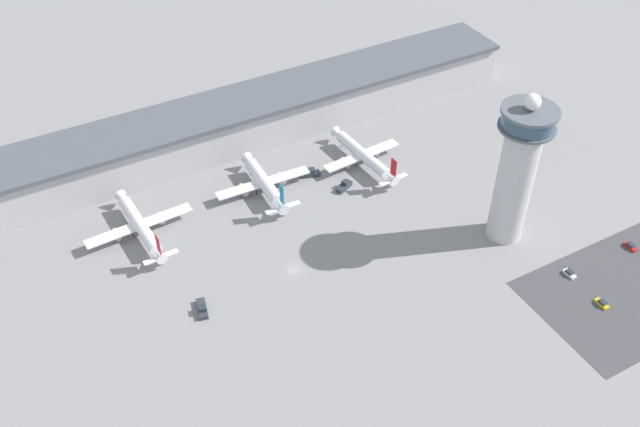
% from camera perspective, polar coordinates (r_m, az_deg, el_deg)
% --- Properties ---
extents(ground_plane, '(1000.00, 1000.00, 0.00)m').
position_cam_1_polar(ground_plane, '(217.80, -2.17, -4.52)').
color(ground_plane, gray).
extents(terminal_building, '(249.40, 25.00, 17.37)m').
position_cam_1_polar(terminal_building, '(262.72, -9.25, 6.46)').
color(terminal_building, '#B2B2B7').
rests_on(terminal_building, ground).
extents(control_tower, '(16.73, 16.73, 51.76)m').
position_cam_1_polar(control_tower, '(220.70, 15.52, 3.50)').
color(control_tower, '#BCBCC1').
rests_on(control_tower, ground).
extents(parking_lot_surface, '(64.00, 40.00, 0.01)m').
position_cam_1_polar(parking_lot_surface, '(231.86, 23.82, -5.49)').
color(parking_lot_surface, '#424247').
rests_on(parking_lot_surface, ground).
extents(airplane_gate_alpha, '(35.53, 36.72, 12.46)m').
position_cam_1_polar(airplane_gate_alpha, '(233.47, -14.21, -0.93)').
color(airplane_gate_alpha, white).
rests_on(airplane_gate_alpha, ground).
extents(airplane_gate_bravo, '(33.90, 32.68, 13.29)m').
position_cam_1_polar(airplane_gate_bravo, '(243.98, -4.50, 2.48)').
color(airplane_gate_bravo, silver).
rests_on(airplane_gate_bravo, ground).
extents(airplane_gate_charlie, '(31.16, 37.12, 12.63)m').
position_cam_1_polar(airplane_gate_charlie, '(256.28, 3.47, 4.68)').
color(airplane_gate_charlie, silver).
rests_on(airplane_gate_charlie, ground).
extents(service_truck_catering, '(4.19, 7.98, 2.41)m').
position_cam_1_polar(service_truck_catering, '(208.50, -9.42, -7.53)').
color(service_truck_catering, black).
rests_on(service_truck_catering, ground).
extents(service_truck_fuel, '(7.56, 4.49, 2.94)m').
position_cam_1_polar(service_truck_fuel, '(252.15, -0.80, 3.22)').
color(service_truck_fuel, black).
rests_on(service_truck_fuel, ground).
extents(service_truck_baggage, '(7.17, 5.01, 2.92)m').
position_cam_1_polar(service_truck_baggage, '(246.67, 1.96, 2.21)').
color(service_truck_baggage, black).
rests_on(service_truck_baggage, ground).
extents(car_grey_coupe, '(1.86, 4.35, 1.46)m').
position_cam_1_polar(car_grey_coupe, '(222.95, 21.63, -6.70)').
color(car_grey_coupe, black).
rests_on(car_grey_coupe, ground).
extents(car_navy_sedan, '(2.00, 4.54, 1.48)m').
position_cam_1_polar(car_navy_sedan, '(244.66, 23.59, -2.42)').
color(car_navy_sedan, black).
rests_on(car_navy_sedan, ground).
extents(car_blue_compact, '(1.90, 4.19, 1.48)m').
position_cam_1_polar(car_blue_compact, '(228.53, 19.34, -4.55)').
color(car_blue_compact, black).
rests_on(car_blue_compact, ground).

